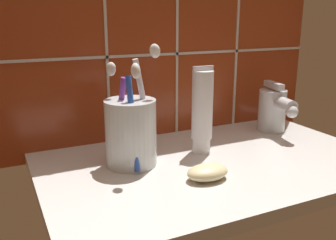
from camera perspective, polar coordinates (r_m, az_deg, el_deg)
name	(u,v)px	position (r cm, az deg, el deg)	size (l,w,h in cm)	color
sink_counter	(214,166)	(63.01, 7.03, -6.93)	(56.07, 34.46, 2.00)	silver
tile_wall_backsplash	(169,24)	(73.52, 0.09, 14.49)	(66.07, 1.72, 47.17)	#933819
toothbrush_cup	(131,131)	(58.93, -5.66, -1.65)	(9.34, 9.42, 19.07)	silver
toothpaste_tube	(203,110)	(63.92, 5.43, 1.47)	(3.77, 3.59, 15.07)	white
sink_faucet	(274,109)	(78.90, 15.86, 1.66)	(5.56, 11.43, 10.12)	silver
soap_bar	(207,172)	(55.09, 6.04, -7.91)	(6.39, 4.34, 2.26)	beige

